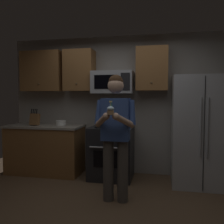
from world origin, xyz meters
The scene contains 11 objects.
ground_plane centered at (0.00, 0.00, 0.00)m, with size 6.00×6.00×0.00m, color brown.
wall_back centered at (0.00, 1.75, 1.30)m, with size 4.40×0.10×2.60m, color gray.
oven_range centered at (-0.15, 1.36, 0.46)m, with size 0.76×0.70×0.93m.
microwave centered at (-0.15, 1.48, 1.72)m, with size 0.74×0.41×0.40m.
refrigerator centered at (1.35, 1.32, 0.90)m, with size 0.90×0.75×1.80m.
cabinet_row_upper centered at (-0.72, 1.53, 1.95)m, with size 2.78×0.36×0.76m.
counter_left centered at (-1.45, 1.38, 0.46)m, with size 1.44×0.66×0.92m.
knife_block centered at (-1.63, 1.33, 1.03)m, with size 0.16×0.15×0.32m.
bowl_large_white centered at (-1.15, 1.43, 0.97)m, with size 0.19×0.19×0.09m.
person centered at (0.10, 0.41, 1.00)m, with size 0.60×0.48×1.76m.
cupcake centered at (0.10, 0.08, 1.29)m, with size 0.09×0.09×0.17m.
Camera 1 is at (0.71, -2.78, 1.46)m, focal length 38.20 mm.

